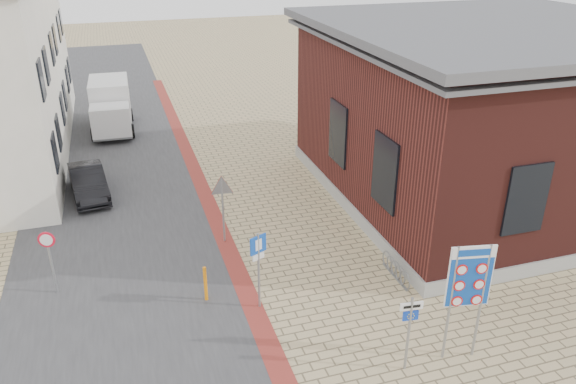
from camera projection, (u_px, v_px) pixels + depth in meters
ground at (344, 338)px, 14.99m from camera, size 120.00×120.00×0.00m
road_strip at (113, 161)px, 26.43m from camera, size 7.00×60.00×0.02m
curb_strip at (205, 194)px, 23.06m from camera, size 0.60×40.00×0.02m
brick_building at (491, 110)px, 21.99m from camera, size 13.00×13.00×6.80m
bike_rack at (396, 270)px, 17.49m from camera, size 0.08×1.80×0.60m
sedan at (88, 182)px, 22.71m from camera, size 1.73×3.84×1.22m
box_truck at (111, 106)px, 29.93m from camera, size 2.26×5.03×2.60m
border_sign at (470, 278)px, 13.37m from camera, size 1.10×0.25×3.26m
essen_sign at (410, 324)px, 13.38m from camera, size 0.57×0.11×2.12m
parking_sign at (258, 258)px, 15.52m from camera, size 0.50×0.25×2.43m
yield_sign at (222, 193)px, 18.82m from camera, size 0.87×0.17×2.46m
speed_sign at (50, 253)px, 16.26m from camera, size 0.49×0.14×2.10m
bollard at (205, 284)px, 16.29m from camera, size 0.10×0.10×1.13m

